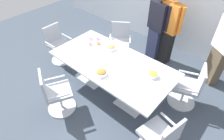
% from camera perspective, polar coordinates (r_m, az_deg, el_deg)
% --- Properties ---
extents(ground_plane, '(10.00, 10.00, 0.01)m').
position_cam_1_polar(ground_plane, '(4.14, 0.00, -5.81)').
color(ground_plane, '#3D4754').
extents(conference_table, '(2.40, 1.20, 0.75)m').
position_cam_1_polar(conference_table, '(3.71, 0.00, 0.88)').
color(conference_table, white).
rests_on(conference_table, ground).
extents(office_chair_0, '(0.75, 0.75, 0.91)m').
position_cam_1_polar(office_chair_0, '(4.80, 2.37, 8.01)').
color(office_chair_0, silver).
rests_on(office_chair_0, ground).
extents(office_chair_1, '(0.55, 0.55, 0.91)m').
position_cam_1_polar(office_chair_1, '(4.89, -15.80, 7.00)').
color(office_chair_1, silver).
rests_on(office_chair_1, ground).
extents(office_chair_2, '(0.73, 0.73, 0.91)m').
position_cam_1_polar(office_chair_2, '(3.65, -16.57, -6.98)').
color(office_chair_2, silver).
rests_on(office_chair_2, ground).
extents(office_chair_3, '(0.65, 0.65, 0.91)m').
position_cam_1_polar(office_chair_3, '(3.07, 14.08, -19.38)').
color(office_chair_3, silver).
rests_on(office_chair_3, ground).
extents(office_chair_4, '(0.70, 0.70, 0.91)m').
position_cam_1_polar(office_chair_4, '(3.88, 22.00, -5.08)').
color(office_chair_4, silver).
rests_on(office_chair_4, ground).
extents(person_standing_0, '(0.61, 0.31, 1.70)m').
position_cam_1_polar(person_standing_0, '(4.68, 13.41, 12.74)').
color(person_standing_0, '#232842').
rests_on(person_standing_0, ground).
extents(person_standing_1, '(0.61, 0.31, 1.74)m').
position_cam_1_polar(person_standing_1, '(4.60, 16.71, 11.97)').
color(person_standing_1, black).
rests_on(person_standing_1, ground).
extents(person_standing_2, '(0.54, 0.44, 1.78)m').
position_cam_1_polar(person_standing_2, '(4.35, 30.53, 6.23)').
color(person_standing_2, brown).
rests_on(person_standing_2, ground).
extents(snack_bowl_chips_yellow, '(0.18, 0.18, 0.11)m').
position_cam_1_polar(snack_bowl_chips_yellow, '(3.36, 12.17, -1.31)').
color(snack_bowl_chips_yellow, white).
rests_on(snack_bowl_chips_yellow, conference_table).
extents(snack_bowl_pretzels, '(0.21, 0.21, 0.11)m').
position_cam_1_polar(snack_bowl_pretzels, '(3.32, -3.24, -0.86)').
color(snack_bowl_pretzels, white).
rests_on(snack_bowl_pretzels, conference_table).
extents(snack_bowl_cookies, '(0.19, 0.19, 0.11)m').
position_cam_1_polar(snack_bowl_cookies, '(3.93, -0.32, 6.74)').
color(snack_bowl_cookies, white).
rests_on(snack_bowl_cookies, conference_table).
extents(donut_platter, '(0.36, 0.36, 0.04)m').
position_cam_1_polar(donut_platter, '(4.21, -5.38, 8.48)').
color(donut_platter, white).
rests_on(donut_platter, conference_table).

